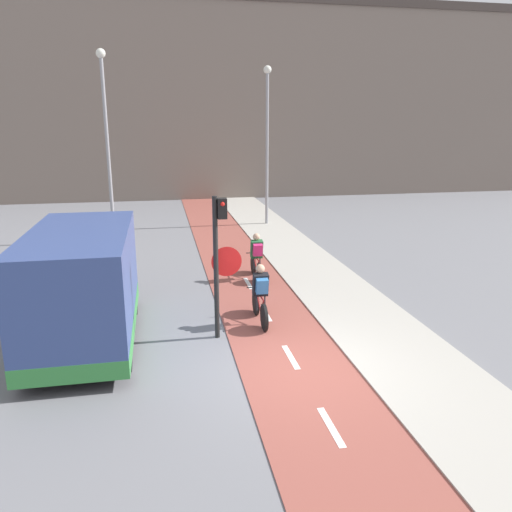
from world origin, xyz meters
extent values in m
plane|color=slate|center=(0.00, 0.00, 0.00)|extent=(120.00, 120.00, 0.00)
cube|color=brown|center=(0.00, 0.00, 0.01)|extent=(2.29, 60.00, 0.02)
cube|color=white|center=(0.00, -2.00, 0.02)|extent=(0.12, 1.10, 0.00)
cube|color=white|center=(0.00, 0.50, 0.02)|extent=(0.12, 1.10, 0.00)
cube|color=white|center=(0.00, 3.00, 0.02)|extent=(0.12, 1.10, 0.00)
cube|color=white|center=(0.00, 5.50, 0.02)|extent=(0.12, 1.10, 0.00)
cube|color=white|center=(0.00, 8.00, 0.02)|extent=(0.12, 1.10, 0.00)
cube|color=#A8A399|center=(2.35, 0.00, 0.03)|extent=(2.40, 60.00, 0.05)
cube|color=slate|center=(0.00, 25.74, 5.87)|extent=(60.00, 5.00, 11.74)
cube|color=#473D38|center=(0.00, 25.74, 11.99)|extent=(60.00, 5.20, 0.50)
cylinder|color=black|center=(-1.37, 1.83, 1.61)|extent=(0.11, 0.11, 3.22)
cube|color=black|center=(-1.21, 1.83, 2.95)|extent=(0.20, 0.20, 0.44)
sphere|color=red|center=(-1.21, 1.72, 3.06)|extent=(0.09, 0.09, 0.09)
cone|color=red|center=(-1.13, 1.82, 1.77)|extent=(0.67, 0.01, 0.67)
cone|color=silver|center=(-1.13, 1.83, 1.77)|extent=(0.60, 0.02, 0.60)
cylinder|color=gray|center=(-4.42, 12.19, 3.57)|extent=(0.14, 0.14, 7.14)
sphere|color=silver|center=(-4.42, 12.19, 7.25)|extent=(0.36, 0.36, 0.36)
cylinder|color=gray|center=(2.50, 14.44, 3.45)|extent=(0.14, 0.14, 6.91)
sphere|color=silver|center=(2.50, 14.44, 7.01)|extent=(0.36, 0.36, 0.36)
cylinder|color=black|center=(-0.25, 1.99, 0.32)|extent=(0.07, 0.65, 0.65)
cylinder|color=black|center=(-0.25, 3.03, 0.32)|extent=(0.07, 0.65, 0.65)
cylinder|color=maroon|center=(-0.25, 2.71, 0.49)|extent=(0.04, 0.67, 0.40)
cylinder|color=maroon|center=(-0.25, 2.22, 0.51)|extent=(0.04, 0.35, 0.43)
cylinder|color=maroon|center=(-0.25, 2.55, 0.70)|extent=(0.04, 0.97, 0.07)
cylinder|color=maroon|center=(-0.25, 2.18, 0.32)|extent=(0.04, 0.40, 0.05)
cylinder|color=black|center=(-0.25, 3.03, 0.73)|extent=(0.46, 0.03, 0.03)
cube|color=black|center=(-0.25, 2.43, 0.99)|extent=(0.36, 0.31, 0.59)
sphere|color=tan|center=(-0.25, 2.47, 1.37)|extent=(0.22, 0.22, 0.22)
cylinder|color=#232328|center=(-0.35, 2.40, 0.56)|extent=(0.04, 0.07, 0.41)
cylinder|color=#232328|center=(-0.15, 2.40, 0.56)|extent=(0.04, 0.07, 0.41)
cube|color=#3370B2|center=(-0.25, 2.25, 1.01)|extent=(0.28, 0.23, 0.39)
cylinder|color=black|center=(0.35, 5.53, 0.31)|extent=(0.07, 0.62, 0.62)
cylinder|color=black|center=(0.35, 6.54, 0.31)|extent=(0.07, 0.62, 0.62)
cylinder|color=maroon|center=(0.35, 6.22, 0.47)|extent=(0.04, 0.64, 0.39)
cylinder|color=maroon|center=(0.35, 5.76, 0.49)|extent=(0.04, 0.33, 0.41)
cylinder|color=maroon|center=(0.35, 6.07, 0.66)|extent=(0.04, 0.93, 0.07)
cylinder|color=maroon|center=(0.35, 5.72, 0.30)|extent=(0.04, 0.39, 0.05)
cylinder|color=black|center=(0.35, 6.54, 0.70)|extent=(0.46, 0.03, 0.03)
cube|color=#235B33|center=(0.35, 5.96, 0.96)|extent=(0.36, 0.31, 0.59)
sphere|color=tan|center=(0.35, 6.00, 1.34)|extent=(0.22, 0.22, 0.22)
cylinder|color=#232328|center=(0.25, 5.92, 0.54)|extent=(0.04, 0.07, 0.39)
cylinder|color=#232328|center=(0.45, 5.92, 0.54)|extent=(0.04, 0.07, 0.39)
cube|color=#DB286B|center=(0.35, 5.78, 0.98)|extent=(0.28, 0.23, 0.39)
cube|color=#334784|center=(-4.22, 2.11, 1.38)|extent=(2.05, 4.68, 2.28)
cube|color=#33843D|center=(-4.22, 2.11, 0.42)|extent=(2.06, 4.69, 0.36)
cube|color=black|center=(-4.22, 4.42, 1.78)|extent=(1.85, 0.04, 0.70)
cylinder|color=black|center=(-5.14, 3.62, 0.35)|extent=(0.18, 0.70, 0.70)
cylinder|color=black|center=(-3.29, 3.62, 0.35)|extent=(0.18, 0.70, 0.70)
cylinder|color=black|center=(-5.14, 0.59, 0.35)|extent=(0.18, 0.70, 0.70)
cylinder|color=black|center=(-3.29, 0.59, 0.35)|extent=(0.18, 0.70, 0.70)
camera|label=1|loc=(-2.50, -8.62, 4.70)|focal=35.00mm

